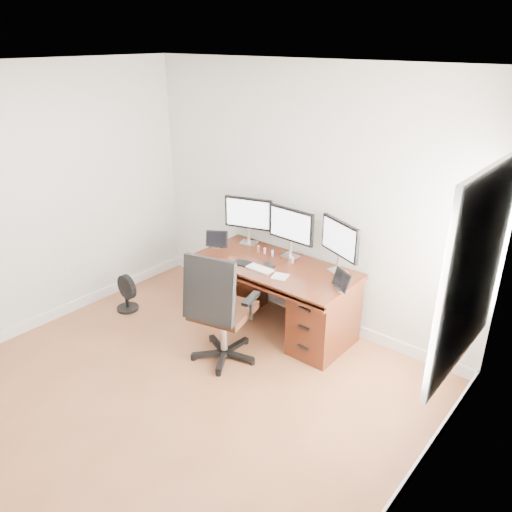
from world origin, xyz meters
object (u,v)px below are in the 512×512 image
Objects in this scene: desk at (276,294)px; keyboard at (260,269)px; office_chair at (221,326)px; floor_fan at (126,293)px; monitor_center at (291,227)px.

keyboard is at bearing -102.42° from desk.
office_chair reaches higher than desk.
desk is at bearing 31.07° from floor_fan.
office_chair is 1.51m from floor_fan.
monitor_center reaches higher than keyboard.
office_chair is (-0.04, -0.81, -0.02)m from desk.
floor_fan is 2.05m from monitor_center.
keyboard is at bearing 25.05° from floor_fan.
floor_fan is at bearing -158.31° from keyboard.
floor_fan is 0.78× the size of monitor_center.
desk is at bearing 73.23° from office_chair.
floor_fan is 1.69m from keyboard.
desk is at bearing -87.50° from monitor_center.
monitor_center is (-0.00, 0.24, 0.68)m from desk.
floor_fan is at bearing -152.67° from desk.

